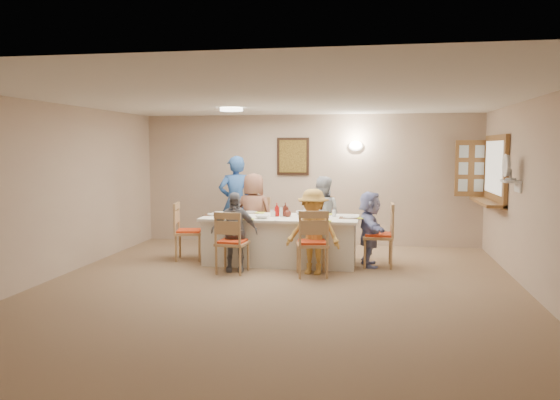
% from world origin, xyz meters
% --- Properties ---
extents(ground, '(7.00, 7.00, 0.00)m').
position_xyz_m(ground, '(0.00, 0.00, 0.00)').
color(ground, '#87684D').
extents(room_walls, '(7.00, 7.00, 7.00)m').
position_xyz_m(room_walls, '(0.00, 0.00, 1.51)').
color(room_walls, tan).
rests_on(room_walls, ground).
extents(wall_picture, '(0.62, 0.05, 0.72)m').
position_xyz_m(wall_picture, '(-0.30, 3.46, 1.70)').
color(wall_picture, '#331C11').
rests_on(wall_picture, room_walls).
extents(wall_sconce, '(0.26, 0.09, 0.18)m').
position_xyz_m(wall_sconce, '(0.90, 3.44, 1.90)').
color(wall_sconce, white).
rests_on(wall_sconce, room_walls).
extents(ceiling_light, '(0.36, 0.36, 0.05)m').
position_xyz_m(ceiling_light, '(-1.00, 1.50, 2.47)').
color(ceiling_light, white).
rests_on(ceiling_light, room_walls).
extents(serving_hatch, '(0.06, 1.50, 1.15)m').
position_xyz_m(serving_hatch, '(3.21, 2.40, 1.50)').
color(serving_hatch, olive).
rests_on(serving_hatch, room_walls).
extents(hatch_sill, '(0.30, 1.50, 0.05)m').
position_xyz_m(hatch_sill, '(3.09, 2.40, 0.97)').
color(hatch_sill, olive).
rests_on(hatch_sill, room_walls).
extents(shutter_door, '(0.55, 0.04, 1.00)m').
position_xyz_m(shutter_door, '(2.95, 3.16, 1.50)').
color(shutter_door, olive).
rests_on(shutter_door, room_walls).
extents(fan_shelf, '(0.22, 0.36, 0.03)m').
position_xyz_m(fan_shelf, '(3.13, 1.05, 1.40)').
color(fan_shelf, white).
rests_on(fan_shelf, room_walls).
extents(desk_fan, '(0.30, 0.30, 0.28)m').
position_xyz_m(desk_fan, '(3.10, 1.05, 1.55)').
color(desk_fan, '#A5A5A8').
rests_on(desk_fan, fan_shelf).
extents(dining_table, '(2.49, 1.05, 0.76)m').
position_xyz_m(dining_table, '(-0.23, 1.62, 0.38)').
color(dining_table, white).
rests_on(dining_table, ground).
extents(chair_back_left, '(0.52, 0.52, 0.99)m').
position_xyz_m(chair_back_left, '(-0.83, 2.42, 0.49)').
color(chair_back_left, tan).
rests_on(chair_back_left, ground).
extents(chair_back_right, '(0.54, 0.54, 1.02)m').
position_xyz_m(chair_back_right, '(0.37, 2.42, 0.51)').
color(chair_back_right, tan).
rests_on(chair_back_right, ground).
extents(chair_front_left, '(0.49, 0.49, 0.94)m').
position_xyz_m(chair_front_left, '(-0.83, 0.82, 0.47)').
color(chair_front_left, tan).
rests_on(chair_front_left, ground).
extents(chair_front_right, '(0.56, 0.56, 0.99)m').
position_xyz_m(chair_front_right, '(0.37, 0.82, 0.49)').
color(chair_front_right, tan).
rests_on(chair_front_right, ground).
extents(chair_left_end, '(0.54, 0.54, 0.97)m').
position_xyz_m(chair_left_end, '(-1.78, 1.62, 0.48)').
color(chair_left_end, tan).
rests_on(chair_left_end, ground).
extents(chair_right_end, '(0.49, 0.49, 1.01)m').
position_xyz_m(chair_right_end, '(1.32, 1.62, 0.51)').
color(chair_right_end, tan).
rests_on(chair_right_end, ground).
extents(diner_back_left, '(0.83, 0.67, 1.42)m').
position_xyz_m(diner_back_left, '(-0.83, 2.30, 0.71)').
color(diner_back_left, brown).
rests_on(diner_back_left, ground).
extents(diner_back_right, '(0.79, 0.68, 1.38)m').
position_xyz_m(diner_back_right, '(0.37, 2.30, 0.69)').
color(diner_back_right, silver).
rests_on(diner_back_right, ground).
extents(diner_front_left, '(0.81, 0.55, 1.20)m').
position_xyz_m(diner_front_left, '(-0.83, 0.94, 0.60)').
color(diner_front_left, slate).
rests_on(diner_front_left, ground).
extents(diner_front_right, '(0.98, 0.75, 1.27)m').
position_xyz_m(diner_front_right, '(0.37, 0.94, 0.63)').
color(diner_front_right, gold).
rests_on(diner_front_right, ground).
extents(diner_right_end, '(1.18, 0.59, 1.19)m').
position_xyz_m(diner_right_end, '(1.19, 1.62, 0.59)').
color(diner_right_end, '#98A1DC').
rests_on(diner_right_end, ground).
extents(caregiver, '(0.96, 0.91, 1.72)m').
position_xyz_m(caregiver, '(-1.28, 2.77, 0.86)').
color(caregiver, '#2E59A4').
rests_on(caregiver, ground).
extents(placemat_fl, '(0.33, 0.25, 0.01)m').
position_xyz_m(placemat_fl, '(-0.83, 1.20, 0.76)').
color(placemat_fl, '#472B19').
rests_on(placemat_fl, dining_table).
extents(plate_fl, '(0.26, 0.26, 0.02)m').
position_xyz_m(plate_fl, '(-0.83, 1.20, 0.77)').
color(plate_fl, white).
rests_on(plate_fl, dining_table).
extents(napkin_fl, '(0.14, 0.14, 0.01)m').
position_xyz_m(napkin_fl, '(-0.65, 1.15, 0.77)').
color(napkin_fl, '#E1F333').
rests_on(napkin_fl, dining_table).
extents(placemat_fr, '(0.34, 0.25, 0.01)m').
position_xyz_m(placemat_fr, '(0.37, 1.20, 0.76)').
color(placemat_fr, '#472B19').
rests_on(placemat_fr, dining_table).
extents(plate_fr, '(0.23, 0.23, 0.01)m').
position_xyz_m(plate_fr, '(0.37, 1.20, 0.77)').
color(plate_fr, white).
rests_on(plate_fr, dining_table).
extents(napkin_fr, '(0.15, 0.15, 0.01)m').
position_xyz_m(napkin_fr, '(0.55, 1.15, 0.77)').
color(napkin_fr, '#E1F333').
rests_on(napkin_fr, dining_table).
extents(placemat_bl, '(0.35, 0.26, 0.01)m').
position_xyz_m(placemat_bl, '(-0.83, 2.04, 0.76)').
color(placemat_bl, '#472B19').
rests_on(placemat_bl, dining_table).
extents(plate_bl, '(0.24, 0.24, 0.01)m').
position_xyz_m(plate_bl, '(-0.83, 2.04, 0.77)').
color(plate_bl, white).
rests_on(plate_bl, dining_table).
extents(napkin_bl, '(0.14, 0.14, 0.01)m').
position_xyz_m(napkin_bl, '(-0.65, 1.99, 0.77)').
color(napkin_bl, '#E1F333').
rests_on(napkin_bl, dining_table).
extents(placemat_br, '(0.38, 0.28, 0.01)m').
position_xyz_m(placemat_br, '(0.37, 2.04, 0.76)').
color(placemat_br, '#472B19').
rests_on(placemat_br, dining_table).
extents(plate_br, '(0.26, 0.26, 0.02)m').
position_xyz_m(plate_br, '(0.37, 2.04, 0.77)').
color(plate_br, white).
rests_on(plate_br, dining_table).
extents(napkin_br, '(0.15, 0.15, 0.01)m').
position_xyz_m(napkin_br, '(0.55, 1.99, 0.77)').
color(napkin_br, '#E1F333').
rests_on(napkin_br, dining_table).
extents(placemat_le, '(0.36, 0.27, 0.01)m').
position_xyz_m(placemat_le, '(-1.33, 1.62, 0.76)').
color(placemat_le, '#472B19').
rests_on(placemat_le, dining_table).
extents(plate_le, '(0.26, 0.26, 0.02)m').
position_xyz_m(plate_le, '(-1.33, 1.62, 0.77)').
color(plate_le, white).
rests_on(plate_le, dining_table).
extents(napkin_le, '(0.13, 0.13, 0.01)m').
position_xyz_m(napkin_le, '(-1.15, 1.57, 0.77)').
color(napkin_le, '#E1F333').
rests_on(napkin_le, dining_table).
extents(placemat_re, '(0.36, 0.27, 0.01)m').
position_xyz_m(placemat_re, '(0.89, 1.62, 0.76)').
color(placemat_re, '#472B19').
rests_on(placemat_re, dining_table).
extents(plate_re, '(0.24, 0.24, 0.02)m').
position_xyz_m(plate_re, '(0.89, 1.62, 0.77)').
color(plate_re, white).
rests_on(plate_re, dining_table).
extents(napkin_re, '(0.14, 0.14, 0.01)m').
position_xyz_m(napkin_re, '(1.07, 1.57, 0.77)').
color(napkin_re, '#E1F333').
rests_on(napkin_re, dining_table).
extents(teacup_a, '(0.14, 0.14, 0.09)m').
position_xyz_m(teacup_a, '(-1.00, 1.32, 0.80)').
color(teacup_a, white).
rests_on(teacup_a, dining_table).
extents(teacup_b, '(0.16, 0.16, 0.09)m').
position_xyz_m(teacup_b, '(0.14, 2.14, 0.80)').
color(teacup_b, white).
rests_on(teacup_b, dining_table).
extents(bowl_a, '(0.21, 0.21, 0.05)m').
position_xyz_m(bowl_a, '(-0.47, 1.34, 0.79)').
color(bowl_a, white).
rests_on(bowl_a, dining_table).
extents(bowl_b, '(0.22, 0.22, 0.07)m').
position_xyz_m(bowl_b, '(0.09, 1.90, 0.79)').
color(bowl_b, white).
rests_on(bowl_b, dining_table).
extents(condiment_ketchup, '(0.13, 0.13, 0.22)m').
position_xyz_m(condiment_ketchup, '(-0.29, 1.62, 0.87)').
color(condiment_ketchup, '#AC100E').
rests_on(condiment_ketchup, dining_table).
extents(condiment_brown, '(0.13, 0.14, 0.22)m').
position_xyz_m(condiment_brown, '(-0.16, 1.70, 0.87)').
color(condiment_brown, '#5C2318').
rests_on(condiment_brown, dining_table).
extents(condiment_malt, '(0.14, 0.14, 0.15)m').
position_xyz_m(condiment_malt, '(-0.11, 1.62, 0.83)').
color(condiment_malt, '#5C2318').
rests_on(condiment_malt, dining_table).
extents(drinking_glass, '(0.06, 0.06, 0.09)m').
position_xyz_m(drinking_glass, '(-0.38, 1.67, 0.82)').
color(drinking_glass, silver).
rests_on(drinking_glass, dining_table).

